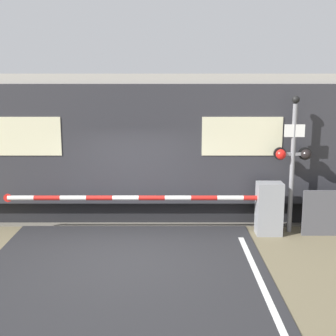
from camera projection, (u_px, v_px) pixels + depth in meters
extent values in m
plane|color=#6B6047|center=(128.00, 255.00, 9.92)|extent=(80.00, 80.00, 0.00)
cube|color=#666056|center=(139.00, 208.00, 13.31)|extent=(36.00, 3.20, 0.03)
cube|color=#595451|center=(137.00, 213.00, 12.59)|extent=(36.00, 0.08, 0.10)
cube|color=#595451|center=(140.00, 199.00, 14.00)|extent=(36.00, 0.08, 0.10)
cube|color=black|center=(43.00, 199.00, 13.25)|extent=(17.92, 2.70, 0.60)
cube|color=#2D2D33|center=(40.00, 137.00, 12.91)|extent=(19.48, 3.18, 2.94)
cube|color=#ADA89E|center=(36.00, 78.00, 12.60)|extent=(19.09, 2.92, 0.24)
cube|color=beige|center=(243.00, 136.00, 11.29)|extent=(1.95, 0.02, 0.94)
cube|color=beige|center=(21.00, 136.00, 11.30)|extent=(1.95, 0.02, 0.94)
cube|color=gray|center=(269.00, 209.00, 11.07)|extent=(0.60, 0.44, 1.27)
cylinder|color=gray|center=(270.00, 198.00, 11.02)|extent=(0.16, 0.16, 0.18)
cylinder|color=red|center=(257.00, 198.00, 11.02)|extent=(0.62, 0.11, 0.11)
cylinder|color=white|center=(231.00, 198.00, 11.02)|extent=(0.62, 0.11, 0.11)
cylinder|color=red|center=(204.00, 198.00, 11.02)|extent=(0.62, 0.11, 0.11)
cylinder|color=white|center=(178.00, 198.00, 11.02)|extent=(0.62, 0.11, 0.11)
cylinder|color=red|center=(152.00, 198.00, 11.02)|extent=(0.62, 0.11, 0.11)
cylinder|color=white|center=(126.00, 198.00, 11.03)|extent=(0.62, 0.11, 0.11)
cylinder|color=red|center=(100.00, 198.00, 11.03)|extent=(0.62, 0.11, 0.11)
cylinder|color=white|center=(74.00, 198.00, 11.03)|extent=(0.62, 0.11, 0.11)
cylinder|color=red|center=(47.00, 198.00, 11.03)|extent=(0.62, 0.11, 0.11)
cylinder|color=white|center=(21.00, 198.00, 11.03)|extent=(0.62, 0.11, 0.11)
cylinder|color=red|center=(8.00, 198.00, 11.03)|extent=(0.20, 0.02, 0.20)
cylinder|color=gray|center=(293.00, 169.00, 11.08)|extent=(0.11, 0.11, 3.09)
cube|color=gray|center=(293.00, 154.00, 11.01)|extent=(0.71, 0.07, 0.07)
sphere|color=red|center=(281.00, 154.00, 10.96)|extent=(0.24, 0.24, 0.24)
sphere|color=black|center=(306.00, 154.00, 10.96)|extent=(0.24, 0.24, 0.24)
cylinder|color=black|center=(280.00, 154.00, 11.07)|extent=(0.30, 0.06, 0.30)
cylinder|color=black|center=(305.00, 154.00, 11.07)|extent=(0.30, 0.06, 0.30)
cube|color=white|center=(295.00, 131.00, 10.86)|extent=(0.47, 0.02, 0.29)
sphere|color=black|center=(296.00, 100.00, 10.76)|extent=(0.18, 0.18, 0.18)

